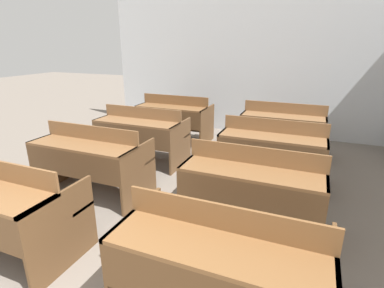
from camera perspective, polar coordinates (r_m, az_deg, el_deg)
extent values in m
cube|color=silver|center=(6.44, 10.75, 14.45)|extent=(6.13, 0.06, 2.79)
cube|color=brown|center=(2.80, -23.32, -15.10)|extent=(0.03, 0.75, 0.71)
cube|color=brown|center=(3.34, -28.68, -8.48)|extent=(1.35, 0.26, 0.03)
cube|color=brown|center=(3.47, -27.94, -12.65)|extent=(1.29, 0.04, 0.04)
cube|color=#54371E|center=(2.43, -10.40, -19.40)|extent=(0.03, 0.75, 0.71)
cube|color=brown|center=(1.86, 4.26, -19.40)|extent=(1.35, 0.40, 0.03)
cube|color=brown|center=(1.95, 6.11, -13.75)|extent=(1.35, 0.02, 0.18)
cube|color=brown|center=(2.33, 7.51, -18.27)|extent=(1.35, 0.26, 0.03)
cube|color=#54371E|center=(2.51, 7.21, -23.41)|extent=(1.29, 0.04, 0.04)
cube|color=brown|center=(4.43, -24.68, -2.65)|extent=(0.03, 0.75, 0.71)
cube|color=brown|center=(3.62, -10.05, -5.80)|extent=(0.03, 0.75, 0.71)
cube|color=brown|center=(3.76, -20.34, -0.26)|extent=(1.35, 0.40, 0.03)
cube|color=brown|center=(3.69, -21.96, -3.69)|extent=(1.29, 0.02, 0.32)
cube|color=brown|center=(3.86, -18.68, 2.05)|extent=(1.35, 0.02, 0.18)
cube|color=brown|center=(4.14, -16.11, -1.82)|extent=(1.35, 0.26, 0.03)
cube|color=brown|center=(4.24, -15.77, -5.38)|extent=(1.29, 0.04, 0.04)
cube|color=brown|center=(3.32, 0.11, -7.86)|extent=(0.03, 0.75, 0.71)
cube|color=brown|center=(3.13, 23.56, -11.33)|extent=(0.03, 0.75, 0.71)
cube|color=brown|center=(2.85, 11.15, -5.35)|extent=(1.35, 0.40, 0.03)
cube|color=brown|center=(2.77, 10.12, -10.13)|extent=(1.29, 0.02, 0.32)
cube|color=brown|center=(2.99, 12.01, -2.13)|extent=(1.35, 0.02, 0.18)
cube|color=brown|center=(3.33, 12.36, -6.55)|extent=(1.35, 0.26, 0.03)
cube|color=brown|center=(3.46, 12.03, -10.77)|extent=(1.29, 0.04, 0.04)
cube|color=brown|center=(5.25, -15.45, 1.58)|extent=(0.03, 0.75, 0.71)
cube|color=brown|center=(4.59, -2.21, -0.20)|extent=(0.03, 0.75, 0.71)
cube|color=brown|center=(4.65, -10.62, 4.11)|extent=(1.35, 0.40, 0.03)
cube|color=brown|center=(4.55, -11.75, 1.42)|extent=(1.29, 0.02, 0.32)
cube|color=brown|center=(4.78, -9.49, 5.87)|extent=(1.35, 0.02, 0.18)
cube|color=brown|center=(5.06, -7.91, 2.48)|extent=(1.35, 0.26, 0.03)
cube|color=brown|center=(5.14, -7.77, -0.53)|extent=(1.29, 0.04, 0.04)
cube|color=brown|center=(4.35, 6.32, -1.38)|extent=(0.03, 0.75, 0.71)
cube|color=brown|center=(4.21, 23.84, -3.62)|extent=(0.03, 0.75, 0.71)
cube|color=brown|center=(3.96, 14.97, 1.21)|extent=(1.35, 0.40, 0.03)
cube|color=brown|center=(3.83, 14.36, -2.05)|extent=(1.29, 0.02, 0.32)
cube|color=brown|center=(4.10, 15.46, 3.33)|extent=(1.35, 0.02, 0.18)
cube|color=brown|center=(4.43, 15.47, -0.40)|extent=(1.35, 0.26, 0.03)
cube|color=brown|center=(4.52, 15.16, -3.77)|extent=(1.29, 0.04, 0.04)
cube|color=brown|center=(6.20, -8.73, 4.63)|extent=(0.03, 0.75, 0.71)
cube|color=brown|center=(5.65, 2.87, 3.45)|extent=(0.03, 0.75, 0.71)
cube|color=brown|center=(5.66, -4.03, 6.98)|extent=(1.35, 0.40, 0.03)
cube|color=brown|center=(5.54, -4.84, 4.85)|extent=(1.29, 0.02, 0.32)
cube|color=brown|center=(5.81, -3.23, 8.35)|extent=(1.35, 0.02, 0.18)
cube|color=brown|center=(6.09, -2.23, 5.42)|extent=(1.35, 0.26, 0.03)
cube|color=brown|center=(6.16, -2.19, 2.87)|extent=(1.29, 0.04, 0.04)
cube|color=brown|center=(5.49, 9.95, 2.73)|extent=(0.03, 0.75, 0.71)
cube|color=brown|center=(5.38, 23.76, 1.07)|extent=(0.03, 0.75, 0.71)
cube|color=brown|center=(5.14, 16.92, 5.01)|extent=(1.35, 0.40, 0.03)
cube|color=brown|center=(5.00, 16.50, 2.62)|extent=(1.29, 0.02, 0.32)
cube|color=brown|center=(5.30, 17.25, 6.55)|extent=(1.35, 0.02, 0.18)
cube|color=brown|center=(5.61, 17.15, 3.43)|extent=(1.35, 0.26, 0.03)
cube|color=brown|center=(5.68, 16.88, 0.69)|extent=(1.29, 0.04, 0.04)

